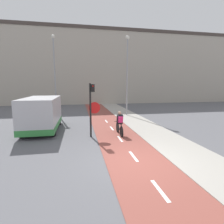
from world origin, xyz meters
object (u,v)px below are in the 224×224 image
(traffic_light_pole, at_px, (92,104))
(street_lamp_far, at_px, (55,68))
(van, at_px, (42,114))
(cyclist_near, at_px, (120,124))
(street_lamp_sidewalk, at_px, (127,69))

(traffic_light_pole, height_order, street_lamp_far, street_lamp_far)
(street_lamp_far, bearing_deg, van, -90.13)
(traffic_light_pole, xyz_separation_m, cyclist_near, (1.69, 0.07, -1.24))
(cyclist_near, height_order, van, van)
(street_lamp_far, relative_size, van, 1.74)
(street_lamp_sidewalk, relative_size, cyclist_near, 4.53)
(traffic_light_pole, distance_m, street_lamp_sidewalk, 8.41)
(street_lamp_far, height_order, cyclist_near, street_lamp_far)
(street_lamp_sidewalk, bearing_deg, van, -146.47)
(street_lamp_far, bearing_deg, street_lamp_sidewalk, -20.62)
(street_lamp_far, relative_size, street_lamp_sidewalk, 1.06)
(traffic_light_pole, relative_size, street_lamp_sidewalk, 0.41)
(street_lamp_sidewalk, xyz_separation_m, van, (-7.20, -4.77, -3.55))
(street_lamp_far, distance_m, van, 8.37)
(traffic_light_pole, height_order, van, traffic_light_pole)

